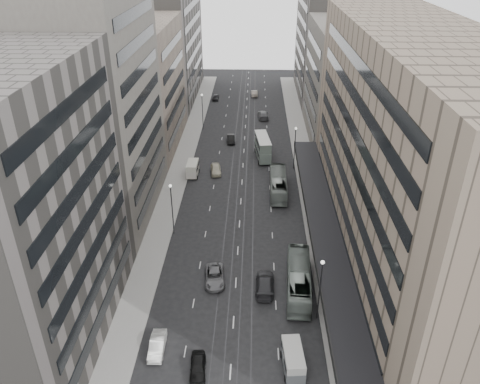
# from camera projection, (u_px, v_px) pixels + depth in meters

# --- Properties ---
(ground) EXTENTS (220.00, 220.00, 0.00)m
(ground) POSITION_uv_depth(u_px,v_px,m) (236.00, 288.00, 59.20)
(ground) COLOR black
(ground) RESTS_ON ground
(sidewalk_right) EXTENTS (4.00, 125.00, 0.15)m
(sidewalk_right) POSITION_uv_depth(u_px,v_px,m) (304.00, 163.00, 91.66)
(sidewalk_right) COLOR gray
(sidewalk_right) RESTS_ON ground
(sidewalk_left) EXTENTS (4.00, 125.00, 0.15)m
(sidewalk_left) POSITION_uv_depth(u_px,v_px,m) (183.00, 161.00, 92.34)
(sidewalk_left) COLOR gray
(sidewalk_left) RESTS_ON ground
(department_store) EXTENTS (19.20, 60.00, 30.00)m
(department_store) POSITION_uv_depth(u_px,v_px,m) (409.00, 156.00, 58.39)
(department_store) COLOR #756655
(department_store) RESTS_ON ground
(building_right_mid) EXTENTS (15.00, 28.00, 24.00)m
(building_right_mid) POSITION_uv_depth(u_px,v_px,m) (347.00, 82.00, 98.34)
(building_right_mid) COLOR #55514A
(building_right_mid) RESTS_ON ground
(building_right_far) EXTENTS (15.00, 32.00, 28.00)m
(building_right_far) POSITION_uv_depth(u_px,v_px,m) (329.00, 44.00, 123.64)
(building_right_far) COLOR #5B5752
(building_right_far) RESTS_ON ground
(building_left_a) EXTENTS (15.00, 28.00, 30.00)m
(building_left_a) POSITION_uv_depth(u_px,v_px,m) (12.00, 218.00, 45.57)
(building_left_a) COLOR #5B5752
(building_left_a) RESTS_ON ground
(building_left_b) EXTENTS (15.00, 26.00, 34.00)m
(building_left_b) POSITION_uv_depth(u_px,v_px,m) (93.00, 108.00, 68.24)
(building_left_b) COLOR #55514A
(building_left_b) RESTS_ON ground
(building_left_c) EXTENTS (15.00, 28.00, 25.00)m
(building_left_c) POSITION_uv_depth(u_px,v_px,m) (138.00, 86.00, 94.06)
(building_left_c) COLOR #796C5E
(building_left_c) RESTS_ON ground
(building_left_d) EXTENTS (15.00, 38.00, 28.00)m
(building_left_d) POSITION_uv_depth(u_px,v_px,m) (165.00, 45.00, 122.23)
(building_left_d) COLOR #5B5752
(building_left_d) RESTS_ON ground
(lamp_right_near) EXTENTS (0.44, 0.44, 8.32)m
(lamp_right_near) POSITION_uv_depth(u_px,v_px,m) (320.00, 283.00, 52.04)
(lamp_right_near) COLOR #262628
(lamp_right_near) RESTS_ON ground
(lamp_right_far) EXTENTS (0.44, 0.44, 8.32)m
(lamp_right_far) POSITION_uv_depth(u_px,v_px,m) (295.00, 143.00, 87.06)
(lamp_right_far) COLOR #262628
(lamp_right_far) RESTS_ON ground
(lamp_left_near) EXTENTS (0.44, 0.44, 8.32)m
(lamp_left_near) POSITION_uv_depth(u_px,v_px,m) (172.00, 204.00, 67.47)
(lamp_left_near) COLOR #262628
(lamp_left_near) RESTS_ON ground
(lamp_left_far) EXTENTS (0.44, 0.44, 8.32)m
(lamp_left_far) POSITION_uv_depth(u_px,v_px,m) (202.00, 107.00, 105.12)
(lamp_left_far) COLOR #262628
(lamp_left_far) RESTS_ON ground
(bus_near) EXTENTS (3.53, 12.04, 3.31)m
(bus_near) POSITION_uv_depth(u_px,v_px,m) (299.00, 279.00, 58.13)
(bus_near) COLOR slate
(bus_near) RESTS_ON ground
(bus_far) EXTENTS (2.88, 11.61, 3.22)m
(bus_far) POSITION_uv_depth(u_px,v_px,m) (278.00, 184.00, 80.49)
(bus_far) COLOR gray
(bus_far) RESTS_ON ground
(double_decker) EXTENTS (3.40, 8.43, 4.49)m
(double_decker) POSITION_uv_depth(u_px,v_px,m) (263.00, 147.00, 92.54)
(double_decker) COLOR slate
(double_decker) RESTS_ON ground
(vw_microbus) EXTENTS (2.42, 4.74, 2.48)m
(vw_microbus) POSITION_uv_depth(u_px,v_px,m) (293.00, 359.00, 47.58)
(vw_microbus) COLOR #515658
(vw_microbus) RESTS_ON ground
(panel_van) EXTENTS (2.15, 4.30, 2.70)m
(panel_van) POSITION_uv_depth(u_px,v_px,m) (193.00, 168.00, 86.11)
(panel_van) COLOR beige
(panel_van) RESTS_ON ground
(sedan_0) EXTENTS (1.89, 4.11, 1.36)m
(sedan_0) POSITION_uv_depth(u_px,v_px,m) (198.00, 367.00, 47.56)
(sedan_0) COLOR black
(sedan_0) RESTS_ON ground
(sedan_1) EXTENTS (1.64, 4.41, 1.44)m
(sedan_1) POSITION_uv_depth(u_px,v_px,m) (157.00, 345.00, 49.97)
(sedan_1) COLOR silver
(sedan_1) RESTS_ON ground
(sedan_2) EXTENTS (2.97, 5.50, 1.47)m
(sedan_2) POSITION_uv_depth(u_px,v_px,m) (215.00, 276.00, 60.03)
(sedan_2) COLOR slate
(sedan_2) RESTS_ON ground
(sedan_3) EXTENTS (2.51, 5.85, 1.68)m
(sedan_3) POSITION_uv_depth(u_px,v_px,m) (265.00, 284.00, 58.62)
(sedan_3) COLOR #28282B
(sedan_3) RESTS_ON ground
(sedan_4) EXTENTS (2.44, 4.84, 1.58)m
(sedan_4) POSITION_uv_depth(u_px,v_px,m) (216.00, 169.00, 87.39)
(sedan_4) COLOR #BDB79D
(sedan_4) RESTS_ON ground
(sedan_5) EXTENTS (1.94, 4.62, 1.48)m
(sedan_5) POSITION_uv_depth(u_px,v_px,m) (231.00, 139.00, 100.61)
(sedan_5) COLOR black
(sedan_5) RESTS_ON ground
(sedan_6) EXTENTS (2.89, 5.14, 1.36)m
(sedan_6) POSITION_uv_depth(u_px,v_px,m) (265.00, 144.00, 98.10)
(sedan_6) COLOR silver
(sedan_6) RESTS_ON ground
(sedan_7) EXTENTS (2.79, 6.07, 1.72)m
(sedan_7) POSITION_uv_depth(u_px,v_px,m) (263.00, 115.00, 113.83)
(sedan_7) COLOR #57585A
(sedan_7) RESTS_ON ground
(sedan_8) EXTENTS (1.59, 3.94, 1.34)m
(sedan_8) POSITION_uv_depth(u_px,v_px,m) (216.00, 97.00, 126.68)
(sedan_8) COLOR black
(sedan_8) RESTS_ON ground
(sedan_9) EXTENTS (1.87, 4.75, 1.54)m
(sedan_9) POSITION_uv_depth(u_px,v_px,m) (254.00, 93.00, 129.62)
(sedan_9) COLOR #A19485
(sedan_9) RESTS_ON ground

